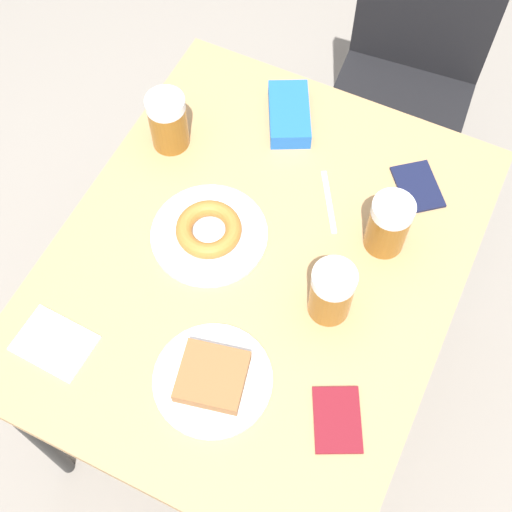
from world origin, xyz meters
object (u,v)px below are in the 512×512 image
object	(u,v)px
chair	(411,63)
passport_far_edge	(418,187)
fork	(329,202)
beer_mug_left	(168,121)
beer_mug_right	(332,292)
napkin_folded	(54,343)
passport_near_edge	(337,420)
plate_with_cake	(212,378)
plate_with_donut	(209,232)
blue_pouch	(289,114)
beer_mug_center	(389,225)

from	to	relation	value
chair	passport_far_edge	size ratio (longest dim) A/B	5.79
fork	beer_mug_left	bearing A→B (deg)	-179.45
beer_mug_left	beer_mug_right	distance (m)	0.54
napkin_folded	passport_far_edge	size ratio (longest dim) A/B	1.00
chair	beer_mug_right	bearing A→B (deg)	-88.16
fork	beer_mug_right	bearing A→B (deg)	-67.39
beer_mug_right	passport_near_edge	size ratio (longest dim) A/B	0.94
chair	plate_with_cake	size ratio (longest dim) A/B	3.85
napkin_folded	passport_near_edge	size ratio (longest dim) A/B	1.01
plate_with_cake	chair	bearing A→B (deg)	88.46
plate_with_cake	beer_mug_right	distance (m)	0.28
plate_with_donut	blue_pouch	bearing A→B (deg)	86.23
plate_with_cake	napkin_folded	world-z (taller)	plate_with_cake
beer_mug_center	blue_pouch	bearing A→B (deg)	146.06
passport_far_edge	plate_with_donut	bearing A→B (deg)	-139.31
beer_mug_right	passport_near_edge	bearing A→B (deg)	-63.04
beer_mug_left	fork	world-z (taller)	beer_mug_left
beer_mug_center	fork	world-z (taller)	beer_mug_center
fork	blue_pouch	distance (m)	0.24
passport_far_edge	fork	bearing A→B (deg)	-143.45
plate_with_cake	passport_far_edge	world-z (taller)	plate_with_cake
chair	passport_near_edge	xyz separation A→B (m)	(0.21, -1.14, 0.24)
chair	passport_far_edge	bearing A→B (deg)	-78.12
napkin_folded	passport_near_edge	distance (m)	0.57
fork	blue_pouch	size ratio (longest dim) A/B	0.75
napkin_folded	passport_far_edge	bearing A→B (deg)	51.67
plate_with_cake	fork	xyz separation A→B (m)	(0.04, 0.47, -0.01)
plate_with_cake	passport_near_edge	distance (m)	0.25
chair	beer_mug_left	size ratio (longest dim) A/B	6.20
beer_mug_right	blue_pouch	size ratio (longest dim) A/B	0.74
fork	passport_far_edge	bearing A→B (deg)	36.55
blue_pouch	beer_mug_right	bearing A→B (deg)	-56.18
beer_mug_right	plate_with_cake	bearing A→B (deg)	-120.49
beer_mug_left	beer_mug_center	world-z (taller)	same
beer_mug_right	fork	size ratio (longest dim) A/B	0.99
beer_mug_center	blue_pouch	xyz separation A→B (m)	(-0.32, 0.21, -0.05)
plate_with_cake	blue_pouch	distance (m)	0.65
beer_mug_left	napkin_folded	size ratio (longest dim) A/B	0.94
beer_mug_left	napkin_folded	world-z (taller)	beer_mug_left
beer_mug_right	passport_near_edge	xyz separation A→B (m)	(0.10, -0.21, -0.07)
beer_mug_left	fork	bearing A→B (deg)	0.55
blue_pouch	plate_with_donut	bearing A→B (deg)	-93.77
napkin_folded	beer_mug_center	bearing A→B (deg)	44.68
beer_mug_left	beer_mug_right	size ratio (longest dim) A/B	1.00
beer_mug_left	fork	distance (m)	0.40
beer_mug_right	passport_near_edge	distance (m)	0.24
beer_mug_left	beer_mug_center	xyz separation A→B (m)	(0.53, -0.04, 0.00)
beer_mug_left	beer_mug_center	distance (m)	0.54
beer_mug_center	passport_far_edge	size ratio (longest dim) A/B	0.93
plate_with_cake	fork	world-z (taller)	plate_with_cake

